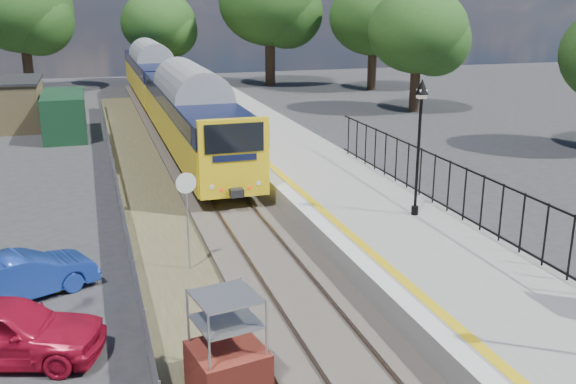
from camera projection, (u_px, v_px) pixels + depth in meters
name	position (u px, v px, depth m)	size (l,w,h in m)	color
ground	(332.00, 349.00, 15.16)	(120.00, 120.00, 0.00)	#2D2D30
track_bed	(227.00, 220.00, 23.85)	(5.90, 80.00, 0.29)	#473F38
platform	(361.00, 212.00, 23.55)	(5.00, 70.00, 0.90)	gray
platform_edge	(308.00, 206.00, 22.83)	(0.90, 70.00, 0.01)	silver
victorian_lamp_north	(420.00, 116.00, 20.92)	(0.44, 0.44, 4.60)	black
palisade_fence	(517.00, 219.00, 18.54)	(0.12, 26.00, 2.00)	black
wire_fence	(119.00, 198.00, 24.78)	(0.06, 52.00, 1.20)	#999EA3
tree_line	(164.00, 17.00, 52.09)	(56.80, 43.80, 11.88)	#332319
train	(167.00, 88.00, 42.60)	(2.82, 40.83, 3.51)	yellow
brick_plinth	(227.00, 348.00, 13.09)	(1.67, 1.67, 2.31)	maroon
speed_sign	(187.00, 204.00, 18.92)	(0.62, 0.14, 3.11)	#999EA3
car_red	(5.00, 330.00, 14.51)	(1.77, 4.40, 1.50)	#B4102D
car_blue	(23.00, 276.00, 17.65)	(1.37, 3.93, 1.29)	#1A399F
car_yellow	(4.00, 278.00, 17.68)	(1.56, 3.84, 1.11)	gold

